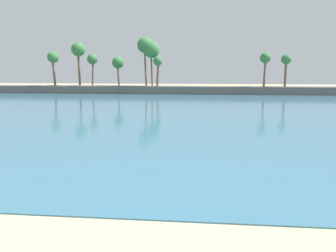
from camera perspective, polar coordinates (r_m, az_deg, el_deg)
name	(u,v)px	position (r m, az deg, el deg)	size (l,w,h in m)	color
sea	(187,99)	(66.35, 3.20, 4.63)	(220.00, 108.38, 0.06)	#386B84
palm_headland	(188,83)	(80.33, 3.36, 7.32)	(110.52, 6.00, 13.14)	#605B54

